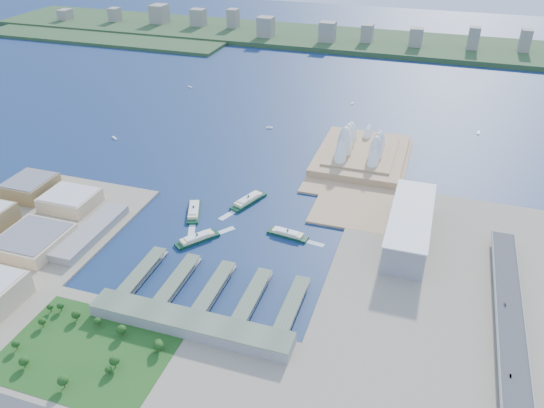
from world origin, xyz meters
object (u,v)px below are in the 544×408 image
(ferry_b, at_px, (248,199))
(ferry_d, at_px, (288,233))
(toaster_building, at_px, (409,226))
(car_c, at_px, (505,304))
(opera_house, at_px, (363,140))
(car_b, at_px, (511,376))
(ferry_c, at_px, (197,237))
(ferry_a, at_px, (194,209))

(ferry_b, xyz_separation_m, ferry_d, (71.97, -59.10, -0.78))
(toaster_building, xyz_separation_m, car_c, (101.00, -102.33, -4.96))
(opera_house, relative_size, toaster_building, 1.16)
(toaster_building, bearing_deg, car_b, -62.47)
(opera_house, xyz_separation_m, ferry_c, (-147.04, -277.12, -26.83))
(toaster_building, bearing_deg, ferry_b, 173.25)
(car_b, distance_m, car_c, 91.40)
(opera_house, relative_size, ferry_b, 3.06)
(opera_house, bearing_deg, ferry_b, -124.43)
(opera_house, distance_m, ferry_c, 314.86)
(car_b, bearing_deg, ferry_d, 146.29)
(car_b, bearing_deg, ferry_c, 160.97)
(opera_house, relative_size, ferry_c, 3.29)
(ferry_b, distance_m, ferry_d, 93.13)
(ferry_b, xyz_separation_m, ferry_c, (-26.99, -101.98, -0.39))
(opera_house, distance_m, ferry_d, 240.67)
(toaster_building, xyz_separation_m, car_b, (101.00, -193.73, -5.02))
(opera_house, height_order, ferry_a, opera_house)
(opera_house, relative_size, car_c, 37.63)
(opera_house, relative_size, ferry_a, 3.20)
(ferry_d, bearing_deg, car_c, -98.23)
(ferry_b, xyz_separation_m, car_c, (311.05, -127.19, 9.99))
(ferry_d, height_order, car_c, car_c)
(opera_house, bearing_deg, ferry_d, -101.60)
(opera_house, xyz_separation_m, car_c, (191.00, -302.33, -16.46))
(opera_house, distance_m, car_c, 357.99)
(ferry_c, bearing_deg, ferry_d, -119.13)
(ferry_d, distance_m, car_c, 248.82)
(ferry_a, bearing_deg, ferry_c, -82.33)
(ferry_c, relative_size, car_c, 11.43)
(ferry_b, bearing_deg, opera_house, 76.67)
(opera_house, height_order, car_c, opera_house)
(toaster_building, relative_size, car_c, 32.40)
(toaster_building, bearing_deg, opera_house, 114.23)
(ferry_a, xyz_separation_m, ferry_b, (57.95, 46.31, 0.24))
(ferry_d, height_order, car_b, car_b)
(opera_house, height_order, toaster_building, opera_house)
(ferry_b, bearing_deg, car_c, -1.14)
(car_b, bearing_deg, car_c, 90.00)
(ferry_b, relative_size, car_c, 12.28)
(opera_house, bearing_deg, car_c, -57.72)
(car_c, bearing_deg, ferry_a, -12.36)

